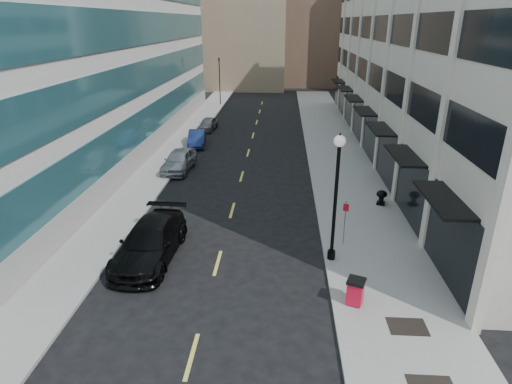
# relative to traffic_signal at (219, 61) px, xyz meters

# --- Properties ---
(sidewalk_right) EXTENTS (5.00, 80.00, 0.15)m
(sidewalk_right) POSITION_rel_traffic_signal_xyz_m (13.00, -28.00, -5.64)
(sidewalk_right) COLOR gray
(sidewalk_right) RESTS_ON ground
(sidewalk_left) EXTENTS (3.00, 80.00, 0.15)m
(sidewalk_left) POSITION_rel_traffic_signal_xyz_m (-1.00, -28.00, -5.64)
(sidewalk_left) COLOR gray
(sidewalk_left) RESTS_ON ground
(building_right) EXTENTS (15.30, 46.50, 18.25)m
(building_right) POSITION_rel_traffic_signal_xyz_m (22.44, -21.01, 3.28)
(building_right) COLOR beige
(building_right) RESTS_ON ground
(building_left) EXTENTS (16.14, 46.00, 20.00)m
(building_left) POSITION_rel_traffic_signal_xyz_m (-10.45, -21.00, 4.27)
(building_left) COLOR beige
(building_left) RESTS_ON ground
(skyline_tan_far) EXTENTS (12.00, 14.00, 22.00)m
(skyline_tan_far) POSITION_rel_traffic_signal_xyz_m (-8.50, 30.00, 5.28)
(skyline_tan_far) COLOR #887359
(skyline_tan_far) RESTS_ON ground
(skyline_stone) EXTENTS (10.00, 14.00, 20.00)m
(skyline_stone) POSITION_rel_traffic_signal_xyz_m (23.50, 18.00, 4.28)
(skyline_stone) COLOR beige
(skyline_stone) RESTS_ON ground
(grate_far) EXTENTS (1.40, 1.00, 0.01)m
(grate_far) POSITION_rel_traffic_signal_xyz_m (13.10, -44.20, -5.56)
(grate_far) COLOR black
(grate_far) RESTS_ON sidewalk_right
(road_centerline) EXTENTS (0.15, 68.20, 0.01)m
(road_centerline) POSITION_rel_traffic_signal_xyz_m (5.50, -31.00, -5.71)
(road_centerline) COLOR #D8CC4C
(road_centerline) RESTS_ON ground
(traffic_signal) EXTENTS (0.66, 0.66, 6.98)m
(traffic_signal) POSITION_rel_traffic_signal_xyz_m (0.00, 0.00, 0.00)
(traffic_signal) COLOR black
(traffic_signal) RESTS_ON ground
(car_black_pickup) EXTENTS (2.67, 6.06, 1.73)m
(car_black_pickup) POSITION_rel_traffic_signal_xyz_m (2.30, -39.76, -4.85)
(car_black_pickup) COLOR black
(car_black_pickup) RESTS_ON ground
(car_silver_sedan) EXTENTS (2.15, 4.77, 1.59)m
(car_silver_sedan) POSITION_rel_traffic_signal_xyz_m (0.70, -27.00, -4.92)
(car_silver_sedan) COLOR gray
(car_silver_sedan) RESTS_ON ground
(car_blue_sedan) EXTENTS (1.93, 4.26, 1.35)m
(car_blue_sedan) POSITION_rel_traffic_signal_xyz_m (0.70, -20.00, -5.04)
(car_blue_sedan) COLOR navy
(car_blue_sedan) RESTS_ON ground
(car_grey_sedan) EXTENTS (1.89, 3.91, 1.29)m
(car_grey_sedan) POSITION_rel_traffic_signal_xyz_m (0.70, -14.11, -5.07)
(car_grey_sedan) COLOR slate
(car_grey_sedan) RESTS_ON ground
(trash_bin) EXTENTS (0.86, 0.86, 1.08)m
(trash_bin) POSITION_rel_traffic_signal_xyz_m (11.37, -42.91, -4.98)
(trash_bin) COLOR red
(trash_bin) RESTS_ON sidewalk_right
(lamppost) EXTENTS (0.50, 0.50, 6.06)m
(lamppost) POSITION_rel_traffic_signal_xyz_m (10.80, -39.51, -2.01)
(lamppost) COLOR black
(lamppost) RESTS_ON sidewalk_right
(sign_post) EXTENTS (0.27, 0.13, 2.35)m
(sign_post) POSITION_rel_traffic_signal_xyz_m (11.53, -38.09, -4.05)
(sign_post) COLOR slate
(sign_post) RESTS_ON sidewalk_right
(urn_planter) EXTENTS (0.64, 0.64, 0.89)m
(urn_planter) POSITION_rel_traffic_signal_xyz_m (14.46, -32.88, -5.03)
(urn_planter) COLOR black
(urn_planter) RESTS_ON sidewalk_right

